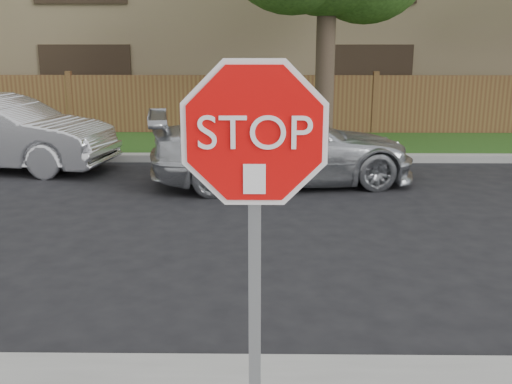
{
  "coord_description": "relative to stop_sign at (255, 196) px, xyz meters",
  "views": [
    {
      "loc": [
        1.08,
        -4.37,
        2.61
      ],
      "look_at": [
        1.04,
        -0.9,
        1.7
      ],
      "focal_mm": 42.0,
      "sensor_mm": 36.0,
      "label": 1
    }
  ],
  "objects": [
    {
      "name": "grass_strip",
      "position": [
        -1.04,
        11.28,
        -1.77
      ],
      "size": [
        70.0,
        3.0,
        0.12
      ],
      "primitive_type": "cube",
      "color": "#1E4714",
      "rests_on": "ground"
    },
    {
      "name": "sedan_right",
      "position": [
        0.39,
        7.68,
        -1.14
      ],
      "size": [
        4.97,
        2.67,
        1.37
      ],
      "primitive_type": "imported",
      "rotation": [
        0.0,
        0.0,
        1.74
      ],
      "color": "#BABEC2",
      "rests_on": "ground"
    },
    {
      "name": "ground",
      "position": [
        -1.04,
        1.48,
        -1.83
      ],
      "size": [
        90.0,
        90.0,
        0.0
      ],
      "primitive_type": "plane",
      "color": "black",
      "rests_on": "ground"
    },
    {
      "name": "apartment_building",
      "position": [
        -1.04,
        18.48,
        1.7
      ],
      "size": [
        35.2,
        9.2,
        7.2
      ],
      "color": "#94835B",
      "rests_on": "ground"
    },
    {
      "name": "sedan_left",
      "position": [
        -5.17,
        8.81,
        -1.1
      ],
      "size": [
        4.62,
        2.23,
        1.46
      ],
      "primitive_type": "imported",
      "rotation": [
        0.0,
        0.0,
        1.41
      ],
      "color": "silver",
      "rests_on": "ground"
    },
    {
      "name": "fence",
      "position": [
        -1.04,
        12.88,
        -1.03
      ],
      "size": [
        70.0,
        0.12,
        1.6
      ],
      "primitive_type": "cube",
      "color": "brown",
      "rests_on": "ground"
    },
    {
      "name": "stop_sign",
      "position": [
        0.0,
        0.0,
        0.0
      ],
      "size": [
        1.01,
        0.13,
        2.55
      ],
      "color": "gray",
      "rests_on": "sidewalk_near"
    },
    {
      "name": "far_curb",
      "position": [
        -1.04,
        9.63,
        -1.75
      ],
      "size": [
        70.0,
        0.3,
        0.15
      ],
      "primitive_type": "cube",
      "color": "gray",
      "rests_on": "ground"
    }
  ]
}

